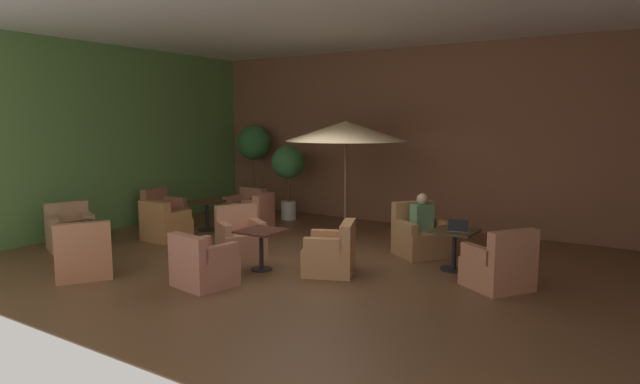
# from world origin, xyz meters

# --- Properties ---
(ground_plane) EXTENTS (10.55, 8.21, 0.02)m
(ground_plane) POSITION_xyz_m (0.00, 0.00, -0.01)
(ground_plane) COLOR brown
(wall_back_brick) EXTENTS (10.55, 0.08, 4.02)m
(wall_back_brick) POSITION_xyz_m (0.00, 4.07, 2.01)
(wall_back_brick) COLOR brown
(wall_back_brick) RESTS_ON ground_plane
(wall_left_accent) EXTENTS (0.08, 8.21, 4.02)m
(wall_left_accent) POSITION_xyz_m (-5.24, 0.00, 2.01)
(wall_left_accent) COLOR #588641
(wall_left_accent) RESTS_ON ground_plane
(ceiling_slab) EXTENTS (10.55, 8.21, 0.06)m
(ceiling_slab) POSITION_xyz_m (0.00, 0.00, 4.05)
(ceiling_slab) COLOR silver
(ceiling_slab) RESTS_ON wall_back_brick
(cafe_table_front_left) EXTENTS (0.68, 0.68, 0.66)m
(cafe_table_front_left) POSITION_xyz_m (2.26, 0.90, 0.47)
(cafe_table_front_left) COLOR black
(cafe_table_front_left) RESTS_ON ground_plane
(armchair_front_left_north) EXTENTS (1.10, 1.11, 0.94)m
(armchair_front_left_north) POSITION_xyz_m (1.41, 1.52, 0.33)
(armchair_front_left_north) COLOR #A77347
(armchair_front_left_north) RESTS_ON ground_plane
(armchair_front_left_east) EXTENTS (1.07, 1.08, 0.90)m
(armchair_front_left_east) POSITION_xyz_m (3.12, 0.31, 0.32)
(armchair_front_left_east) COLOR #B77251
(armchair_front_left_east) RESTS_ON ground_plane
(cafe_table_front_right) EXTENTS (0.63, 0.63, 0.66)m
(cafe_table_front_right) POSITION_xyz_m (-3.31, -1.99, 0.50)
(cafe_table_front_right) COLOR black
(cafe_table_front_right) RESTS_ON ground_plane
(armchair_front_right_north) EXTENTS (1.05, 1.06, 0.90)m
(armchair_front_right_north) POSITION_xyz_m (-2.40, -2.58, 0.33)
(armchair_front_right_north) COLOR #B56E48
(armchair_front_right_north) RESTS_ON ground_plane
(armchair_front_right_east) EXTENTS (0.96, 0.98, 0.86)m
(armchair_front_right_east) POSITION_xyz_m (-4.32, -1.59, 0.32)
(armchair_front_right_east) COLOR #A57954
(armchair_front_right_east) RESTS_ON ground_plane
(cafe_table_mid_center) EXTENTS (0.62, 0.62, 0.66)m
(cafe_table_mid_center) POSITION_xyz_m (-3.38, 1.05, 0.47)
(cafe_table_mid_center) COLOR black
(cafe_table_mid_center) RESTS_ON ground_plane
(armchair_mid_center_north) EXTENTS (0.89, 0.86, 0.86)m
(armchair_mid_center_north) POSITION_xyz_m (-4.55, 0.86, 0.32)
(armchair_mid_center_north) COLOR #B36C53
(armchair_mid_center_north) RESTS_ON ground_plane
(armchair_mid_center_east) EXTENTS (0.75, 0.76, 0.82)m
(armchair_mid_center_east) POSITION_xyz_m (-3.38, -0.13, 0.30)
(armchair_mid_center_east) COLOR #B17643
(armchair_mid_center_east) RESTS_ON ground_plane
(armchair_mid_center_south) EXTENTS (0.83, 0.84, 0.87)m
(armchair_mid_center_south) POSITION_xyz_m (-2.23, 1.28, 0.33)
(armchair_mid_center_south) COLOR #B06A4F
(armchair_mid_center_south) RESTS_ON ground_plane
(armchair_mid_center_west) EXTENTS (0.82, 0.82, 0.80)m
(armchair_mid_center_west) POSITION_xyz_m (-3.28, 2.23, 0.30)
(armchair_mid_center_west) COLOR #A86B52
(armchair_mid_center_west) RESTS_ON ground_plane
(cafe_table_rear_right) EXTENTS (0.68, 0.68, 0.66)m
(cafe_table_rear_right) POSITION_xyz_m (-0.36, -0.77, 0.51)
(cafe_table_rear_right) COLOR black
(cafe_table_rear_right) RESTS_ON ground_plane
(armchair_rear_right_north) EXTENTS (1.02, 1.03, 0.87)m
(armchair_rear_right_north) POSITION_xyz_m (-1.34, -0.17, 0.31)
(armchair_rear_right_north) COLOR #AC6F53
(armchair_rear_right_north) RESTS_ON ground_plane
(armchair_rear_right_east) EXTENTS (0.86, 0.84, 0.79)m
(armchair_rear_right_east) POSITION_xyz_m (-0.54, -1.90, 0.30)
(armchair_rear_right_east) COLOR #AC6852
(armchair_rear_right_east) RESTS_ON ground_plane
(armchair_rear_right_south) EXTENTS (1.00, 0.99, 0.83)m
(armchair_rear_right_south) POSITION_xyz_m (0.69, -0.33, 0.31)
(armchair_rear_right_south) COLOR #B3794C
(armchair_rear_right_south) RESTS_ON ground_plane
(patio_umbrella_tall_red) EXTENTS (2.50, 2.50, 2.39)m
(patio_umbrella_tall_red) POSITION_xyz_m (-0.54, 2.21, 2.18)
(patio_umbrella_tall_red) COLOR #2D2D2D
(patio_umbrella_tall_red) RESTS_ON ground_plane
(potted_tree_left_corner) EXTENTS (0.89, 0.89, 2.28)m
(potted_tree_left_corner) POSITION_xyz_m (-3.99, 3.42, 1.69)
(potted_tree_left_corner) COLOR silver
(potted_tree_left_corner) RESTS_ON ground_plane
(potted_tree_mid_left) EXTENTS (0.80, 0.80, 1.80)m
(potted_tree_mid_left) POSITION_xyz_m (-2.63, 3.06, 1.28)
(potted_tree_mid_left) COLOR silver
(potted_tree_mid_left) RESTS_ON ground_plane
(patron_blue_shirt) EXTENTS (0.41, 0.44, 0.67)m
(patron_blue_shirt) POSITION_xyz_m (1.45, 1.49, 0.75)
(patron_blue_shirt) COLOR #557E52
(patron_blue_shirt) RESTS_ON ground_plane
(iced_drink_cup) EXTENTS (0.08, 0.08, 0.11)m
(iced_drink_cup) POSITION_xyz_m (2.38, 0.99, 0.71)
(iced_drink_cup) COLOR white
(iced_drink_cup) RESTS_ON cafe_table_front_left
(open_laptop) EXTENTS (0.35, 0.28, 0.20)m
(open_laptop) POSITION_xyz_m (2.34, 0.84, 0.71)
(open_laptop) COLOR #9EA0A5
(open_laptop) RESTS_ON cafe_table_front_left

